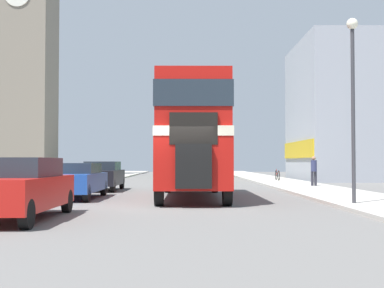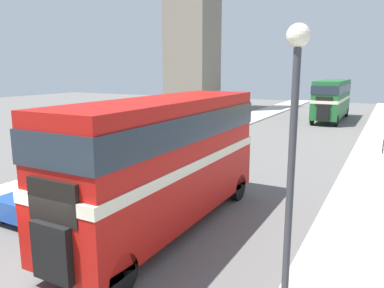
{
  "view_description": "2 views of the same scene",
  "coord_description": "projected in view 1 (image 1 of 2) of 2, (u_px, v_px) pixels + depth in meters",
  "views": [
    {
      "loc": [
        0.42,
        -16.69,
        1.41
      ],
      "look_at": [
        0.62,
        4.36,
        2.12
      ],
      "focal_mm": 50.0,
      "sensor_mm": 36.0,
      "label": 1
    },
    {
      "loc": [
        7.0,
        -5.8,
        5.29
      ],
      "look_at": [
        0.0,
        7.33,
        2.33
      ],
      "focal_mm": 35.0,
      "sensor_mm": 36.0,
      "label": 2
    }
  ],
  "objects": [
    {
      "name": "double_decker_bus",
      "position": [
        192.0,
        132.0,
        21.06
      ],
      "size": [
        2.49,
        9.71,
        4.39
      ],
      "color": "#B2140F",
      "rests_on": "ground_plane"
    },
    {
      "name": "pedestrian_walking",
      "position": [
        314.0,
        169.0,
        29.02
      ],
      "size": [
        0.32,
        0.32,
        1.6
      ],
      "color": "#282833",
      "rests_on": "sidewalk_right"
    },
    {
      "name": "bicycle_on_pavement",
      "position": [
        277.0,
        175.0,
        37.45
      ],
      "size": [
        0.05,
        1.76,
        0.78
      ],
      "color": "black",
      "rests_on": "sidewalk_right"
    },
    {
      "name": "bus_distant",
      "position": [
        197.0,
        151.0,
        52.59
      ],
      "size": [
        2.53,
        10.64,
        4.21
      ],
      "color": "#1E602D",
      "rests_on": "ground_plane"
    },
    {
      "name": "street_lamp",
      "position": [
        353.0,
        82.0,
        16.9
      ],
      "size": [
        0.36,
        0.36,
        5.86
      ],
      "color": "#38383D",
      "rests_on": "sidewalk_right"
    },
    {
      "name": "church_tower",
      "position": [
        26.0,
        9.0,
        54.7
      ],
      "size": [
        5.84,
        5.84,
        33.44
      ],
      "color": "gray",
      "rests_on": "ground_plane"
    },
    {
      "name": "ground_plane",
      "position": [
        173.0,
        207.0,
        16.63
      ],
      "size": [
        120.0,
        120.0,
        0.0
      ],
      "primitive_type": "plane",
      "color": "slate"
    },
    {
      "name": "car_parked_mid",
      "position": [
        75.0,
        180.0,
        20.58
      ],
      "size": [
        1.79,
        4.69,
        1.37
      ],
      "color": "#1E479E",
      "rests_on": "ground_plane"
    },
    {
      "name": "car_parked_near",
      "position": [
        17.0,
        188.0,
        13.06
      ],
      "size": [
        1.81,
        4.65,
        1.51
      ],
      "color": "red",
      "rests_on": "ground_plane"
    },
    {
      "name": "car_parked_far",
      "position": [
        102.0,
        175.0,
        26.41
      ],
      "size": [
        1.71,
        4.38,
        1.43
      ],
      "color": "black",
      "rests_on": "ground_plane"
    }
  ]
}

